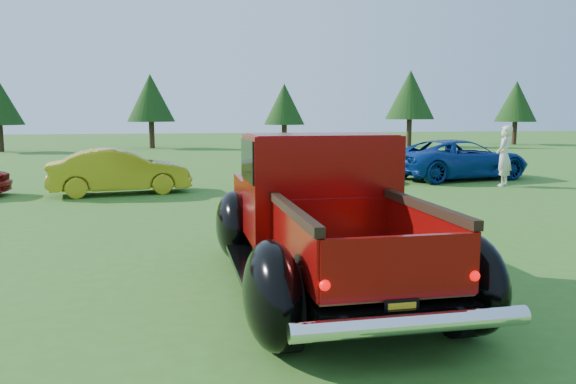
{
  "coord_description": "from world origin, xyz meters",
  "views": [
    {
      "loc": [
        -1.28,
        -8.4,
        2.35
      ],
      "look_at": [
        0.41,
        0.2,
        1.12
      ],
      "focal_mm": 35.0,
      "sensor_mm": 36.0,
      "label": 1
    }
  ],
  "objects_px": {
    "spectator": "(504,156)",
    "tree_far_east": "(516,102)",
    "tree_mid_right": "(284,104)",
    "tree_mid_left": "(151,98)",
    "tree_east": "(410,95)",
    "show_car_yellow": "(119,171)",
    "show_car_grey": "(318,165)",
    "pickup_truck": "(319,212)",
    "show_car_blue": "(459,159)"
  },
  "relations": [
    {
      "from": "show_car_yellow",
      "to": "spectator",
      "type": "xyz_separation_m",
      "value": [
        12.07,
        -0.6,
        0.32
      ]
    },
    {
      "from": "spectator",
      "to": "tree_mid_left",
      "type": "bearing_deg",
      "value": -106.94
    },
    {
      "from": "tree_mid_left",
      "to": "tree_east",
      "type": "xyz_separation_m",
      "value": [
        18.0,
        -1.5,
        0.27
      ]
    },
    {
      "from": "pickup_truck",
      "to": "spectator",
      "type": "height_order",
      "value": "pickup_truck"
    },
    {
      "from": "tree_east",
      "to": "tree_far_east",
      "type": "distance_m",
      "value": 9.06
    },
    {
      "from": "pickup_truck",
      "to": "show_car_blue",
      "type": "height_order",
      "value": "pickup_truck"
    },
    {
      "from": "tree_east",
      "to": "show_car_yellow",
      "type": "xyz_separation_m",
      "value": [
        -17.98,
        -20.85,
        -2.99
      ]
    },
    {
      "from": "tree_mid_left",
      "to": "tree_east",
      "type": "relative_size",
      "value": 0.93
    },
    {
      "from": "tree_east",
      "to": "show_car_grey",
      "type": "xyz_separation_m",
      "value": [
        -11.67,
        -19.6,
        -3.02
      ]
    },
    {
      "from": "tree_east",
      "to": "show_car_grey",
      "type": "height_order",
      "value": "tree_east"
    },
    {
      "from": "tree_mid_right",
      "to": "show_car_yellow",
      "type": "xyz_separation_m",
      "value": [
        -8.98,
        -21.35,
        -2.31
      ]
    },
    {
      "from": "tree_mid_right",
      "to": "tree_far_east",
      "type": "distance_m",
      "value": 18.01
    },
    {
      "from": "tree_east",
      "to": "show_car_blue",
      "type": "distance_m",
      "value": 20.5
    },
    {
      "from": "tree_mid_left",
      "to": "tree_far_east",
      "type": "xyz_separation_m",
      "value": [
        27.0,
        -0.5,
        -0.14
      ]
    },
    {
      "from": "tree_far_east",
      "to": "pickup_truck",
      "type": "bearing_deg",
      "value": -126.65
    },
    {
      "from": "tree_east",
      "to": "pickup_truck",
      "type": "distance_m",
      "value": 33.72
    },
    {
      "from": "show_car_yellow",
      "to": "show_car_grey",
      "type": "height_order",
      "value": "show_car_yellow"
    },
    {
      "from": "tree_mid_right",
      "to": "show_car_grey",
      "type": "xyz_separation_m",
      "value": [
        -2.67,
        -20.1,
        -2.34
      ]
    },
    {
      "from": "tree_far_east",
      "to": "spectator",
      "type": "xyz_separation_m",
      "value": [
        -14.92,
        -22.45,
        -2.26
      ]
    },
    {
      "from": "tree_mid_right",
      "to": "show_car_blue",
      "type": "distance_m",
      "value": 20.08
    },
    {
      "from": "tree_east",
      "to": "show_car_grey",
      "type": "distance_m",
      "value": 23.01
    },
    {
      "from": "tree_east",
      "to": "show_car_blue",
      "type": "bearing_deg",
      "value": -108.17
    },
    {
      "from": "show_car_grey",
      "to": "tree_mid_right",
      "type": "bearing_deg",
      "value": -16.46
    },
    {
      "from": "pickup_truck",
      "to": "tree_mid_right",
      "type": "bearing_deg",
      "value": 79.71
    },
    {
      "from": "spectator",
      "to": "show_car_yellow",
      "type": "bearing_deg",
      "value": -47.56
    },
    {
      "from": "tree_east",
      "to": "pickup_truck",
      "type": "height_order",
      "value": "tree_east"
    },
    {
      "from": "pickup_truck",
      "to": "show_car_blue",
      "type": "relative_size",
      "value": 1.09
    },
    {
      "from": "tree_far_east",
      "to": "show_car_grey",
      "type": "xyz_separation_m",
      "value": [
        -20.67,
        -20.6,
        -2.61
      ]
    },
    {
      "from": "show_car_yellow",
      "to": "show_car_blue",
      "type": "distance_m",
      "value": 11.76
    },
    {
      "from": "spectator",
      "to": "tree_far_east",
      "type": "bearing_deg",
      "value": -168.3
    },
    {
      "from": "tree_mid_right",
      "to": "tree_far_east",
      "type": "bearing_deg",
      "value": 1.59
    },
    {
      "from": "tree_far_east",
      "to": "show_car_grey",
      "type": "height_order",
      "value": "tree_far_east"
    },
    {
      "from": "show_car_yellow",
      "to": "spectator",
      "type": "distance_m",
      "value": 12.09
    },
    {
      "from": "tree_east",
      "to": "tree_far_east",
      "type": "height_order",
      "value": "tree_east"
    },
    {
      "from": "tree_mid_right",
      "to": "tree_east",
      "type": "distance_m",
      "value": 9.04
    },
    {
      "from": "tree_mid_left",
      "to": "spectator",
      "type": "relative_size",
      "value": 2.54
    },
    {
      "from": "pickup_truck",
      "to": "show_car_grey",
      "type": "bearing_deg",
      "value": 75.55
    },
    {
      "from": "tree_east",
      "to": "show_car_yellow",
      "type": "relative_size",
      "value": 1.34
    },
    {
      "from": "show_car_grey",
      "to": "spectator",
      "type": "distance_m",
      "value": 6.05
    },
    {
      "from": "tree_far_east",
      "to": "show_car_blue",
      "type": "relative_size",
      "value": 0.93
    },
    {
      "from": "tree_far_east",
      "to": "spectator",
      "type": "relative_size",
      "value": 2.44
    },
    {
      "from": "show_car_yellow",
      "to": "show_car_grey",
      "type": "distance_m",
      "value": 6.44
    },
    {
      "from": "tree_mid_left",
      "to": "show_car_grey",
      "type": "height_order",
      "value": "tree_mid_left"
    },
    {
      "from": "tree_mid_right",
      "to": "show_car_yellow",
      "type": "bearing_deg",
      "value": -112.82
    },
    {
      "from": "tree_mid_right",
      "to": "pickup_truck",
      "type": "bearing_deg",
      "value": -99.85
    },
    {
      "from": "tree_far_east",
      "to": "spectator",
      "type": "height_order",
      "value": "tree_far_east"
    },
    {
      "from": "tree_mid_right",
      "to": "show_car_grey",
      "type": "height_order",
      "value": "tree_mid_right"
    },
    {
      "from": "tree_east",
      "to": "pickup_truck",
      "type": "bearing_deg",
      "value": -115.29
    },
    {
      "from": "tree_far_east",
      "to": "show_car_blue",
      "type": "bearing_deg",
      "value": -127.09
    },
    {
      "from": "show_car_grey",
      "to": "spectator",
      "type": "xyz_separation_m",
      "value": [
        5.75,
        -1.85,
        0.35
      ]
    }
  ]
}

